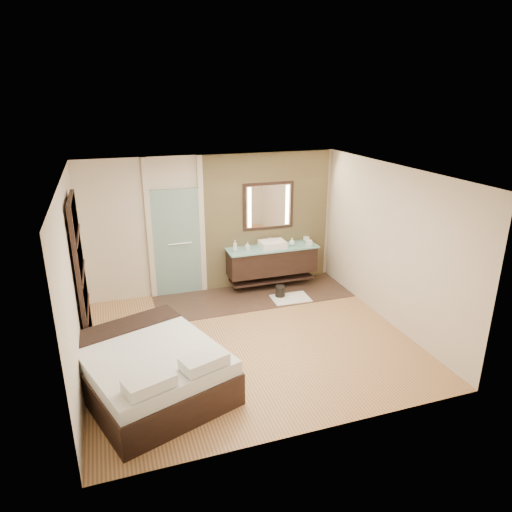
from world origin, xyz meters
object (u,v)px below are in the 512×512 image
object	(u,v)px
vanity	(272,260)
bed	(150,369)
mirror_unit	(268,206)
waste_bin	(280,292)

from	to	relation	value
vanity	bed	size ratio (longest dim) A/B	0.75
vanity	mirror_unit	distance (m)	1.10
mirror_unit	vanity	bearing A→B (deg)	-90.00
vanity	waste_bin	world-z (taller)	vanity
vanity	waste_bin	distance (m)	0.71
vanity	bed	world-z (taller)	vanity
vanity	bed	xyz separation A→B (m)	(-2.75, -2.74, -0.25)
vanity	mirror_unit	xyz separation A→B (m)	(0.00, 0.24, 1.07)
vanity	bed	distance (m)	3.89
vanity	waste_bin	size ratio (longest dim) A/B	7.89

